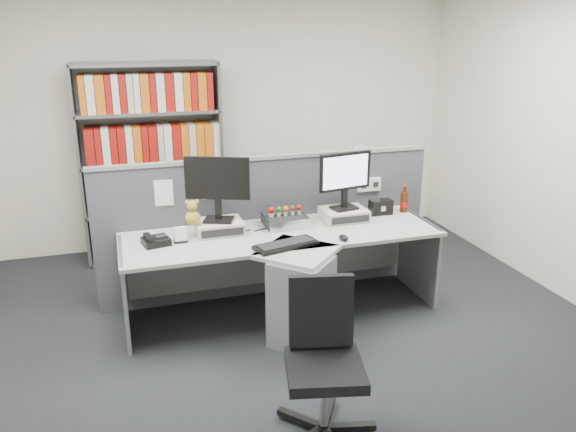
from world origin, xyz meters
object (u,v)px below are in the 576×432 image
object	(u,v)px
mouse	(344,238)
speaker	(381,207)
monitor_left	(217,183)
desk_calendar	(180,236)
monitor_right	(345,176)
filing_cabinet	(357,218)
desk	(290,273)
desk_phone	(155,241)
shelving_unit	(152,166)
keyboard	(286,245)
desk_fan	(360,161)
office_chair	(323,355)
desktop_pc	(285,220)
cola_bottle	(404,202)

from	to	relation	value
mouse	speaker	bearing A→B (deg)	42.21
monitor_left	desk_calendar	size ratio (longest dim) A/B	4.25
monitor_right	filing_cabinet	size ratio (longest dim) A/B	0.71
desk	desk_phone	distance (m)	1.09
mouse	desk_calendar	distance (m)	1.28
desk_calendar	shelving_unit	world-z (taller)	shelving_unit
mouse	monitor_right	bearing A→B (deg)	67.56
desk	keyboard	xyz separation A→B (m)	(-0.06, -0.08, 0.28)
desk_phone	desk_fan	bearing A→B (deg)	27.28
desk_phone	office_chair	distance (m)	1.76
monitor_right	keyboard	xyz separation A→B (m)	(-0.67, -0.46, -0.38)
desktop_pc	speaker	bearing A→B (deg)	2.47
desk	cola_bottle	bearing A→B (deg)	19.77
keyboard	cola_bottle	bearing A→B (deg)	22.05
desk	desk_fan	world-z (taller)	desk_fan
shelving_unit	desk_fan	world-z (taller)	shelving_unit
speaker	desk_phone	bearing A→B (deg)	-174.84
shelving_unit	office_chair	xyz separation A→B (m)	(0.71, -3.12, -0.48)
desk_phone	desk_fan	xyz separation A→B (m)	(2.21, 1.14, 0.23)
shelving_unit	desk	bearing A→B (deg)	-64.04
desk	monitor_right	size ratio (longest dim) A/B	5.22
keyboard	mouse	bearing A→B (deg)	0.27
monitor_left	shelving_unit	world-z (taller)	shelving_unit
filing_cabinet	office_chair	xyz separation A→B (m)	(-1.39, -2.67, 0.15)
monitor_left	cola_bottle	xyz separation A→B (m)	(1.71, 0.06, -0.32)
office_chair	filing_cabinet	bearing A→B (deg)	62.51
desk_phone	mouse	bearing A→B (deg)	-13.14
desktop_pc	monitor_left	bearing A→B (deg)	-178.43
monitor_left	keyboard	distance (m)	0.75
desk	shelving_unit	xyz separation A→B (m)	(-0.90, 1.85, 0.52)
cola_bottle	desk_fan	distance (m)	0.98
monitor_right	speaker	world-z (taller)	monitor_right
shelving_unit	monitor_left	bearing A→B (deg)	-74.33
desk_calendar	filing_cabinet	world-z (taller)	desk_calendar
monitor_left	cola_bottle	bearing A→B (deg)	1.86
shelving_unit	mouse	bearing A→B (deg)	-55.57
desk_fan	office_chair	size ratio (longest dim) A/B	0.49
desk_calendar	monitor_left	bearing A→B (deg)	21.53
desktop_pc	office_chair	world-z (taller)	office_chair
monitor_left	mouse	world-z (taller)	monitor_left
mouse	office_chair	world-z (taller)	office_chair
desktop_pc	mouse	size ratio (longest dim) A/B	3.26
desk_calendar	shelving_unit	xyz separation A→B (m)	(-0.08, 1.60, 0.20)
keyboard	desk_calendar	xyz separation A→B (m)	(-0.76, 0.33, 0.04)
desk	speaker	xyz separation A→B (m)	(0.99, 0.44, 0.33)
mouse	desk_fan	bearing A→B (deg)	62.16
desk_calendar	office_chair	distance (m)	1.67
keyboard	speaker	bearing A→B (deg)	26.32
cola_bottle	speaker	bearing A→B (deg)	-179.82
monitor_left	desktop_pc	distance (m)	0.68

